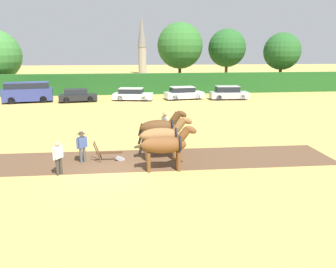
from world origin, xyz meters
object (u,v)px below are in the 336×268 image
draft_horse_lead_left (166,145)px  farmer_onlooker_left (58,156)px  parked_car_left (77,96)px  draft_horse_trail_left (161,128)px  parked_van (28,92)px  church_spire (142,43)px  parked_car_center (183,93)px  plow (112,155)px  farmer_beside_team (165,124)px  farmer_at_plow (82,145)px  tree_center (282,51)px  parked_car_center_right (228,93)px  parked_car_center_left (133,94)px  draft_horse_lead_right (163,136)px  tree_left (180,46)px  tree_center_left (227,48)px

draft_horse_lead_left → farmer_onlooker_left: 4.94m
parked_car_left → draft_horse_lead_left: bearing=-80.6°
draft_horse_trail_left → parked_van: draft_horse_trail_left is taller
church_spire → parked_car_center: church_spire is taller
plow → farmer_beside_team: (3.17, 3.71, 0.75)m
farmer_at_plow → farmer_beside_team: bearing=86.0°
farmer_at_plow → parked_van: 22.87m
plow → tree_center: bearing=53.7°
parked_car_left → parked_car_center_right: size_ratio=0.97×
parked_car_center_left → farmer_onlooker_left: bearing=-88.6°
draft_horse_lead_right → parked_car_center_left: draft_horse_lead_right is taller
draft_horse_trail_left → parked_van: 23.40m
parked_car_left → parked_car_center: size_ratio=0.92×
parked_car_left → draft_horse_lead_right: bearing=-79.2°
parked_car_left → plow: bearing=-85.8°
church_spire → farmer_beside_team: 63.85m
farmer_beside_team → parked_car_center_right: farmer_beside_team is taller
church_spire → parked_car_left: (-9.42, -46.26, -6.75)m
tree_center → draft_horse_lead_left: bearing=-123.0°
farmer_at_plow → parked_car_center_left: farmer_at_plow is taller
farmer_beside_team → draft_horse_trail_left: bearing=-127.0°
plow → parked_car_center_left: parked_car_center_left is taller
parked_car_left → farmer_beside_team: bearing=-74.0°
tree_left → farmer_beside_team: (-5.33, -27.64, -5.14)m
farmer_at_plow → parked_car_center_right: bearing=102.9°
parked_car_center → parked_car_center_right: bearing=-17.7°
draft_horse_lead_left → draft_horse_trail_left: 3.18m
draft_horse_trail_left → parked_car_center_right: draft_horse_trail_left is taller
parked_car_left → parked_car_center_left: size_ratio=0.92×
tree_center → plow: (-23.26, -30.12, -5.12)m
tree_center → draft_horse_lead_left: 38.13m
draft_horse_lead_left → draft_horse_lead_right: draft_horse_lead_right is taller
tree_center → plow: size_ratio=5.12×
tree_left → draft_horse_trail_left: tree_left is taller
draft_horse_trail_left → parked_car_center_right: 21.51m
plow → parked_car_center: 22.61m
parked_van → plow: bearing=-75.0°
tree_center_left → draft_horse_lead_right: bearing=-112.0°
draft_horse_lead_left → farmer_beside_team: draft_horse_lead_left is taller
tree_left → parked_car_center: bearing=-96.5°
parked_van → parked_car_center: (17.35, 0.18, -0.42)m
parked_car_center_right → parked_car_center_left: bearing=179.8°
tree_center_left → parked_van: tree_center_left is taller
draft_horse_lead_left → parked_van: 26.09m
tree_center → parked_car_center: (-15.89, -8.75, -4.71)m
plow → farmer_beside_team: size_ratio=0.88×
tree_left → farmer_beside_team: size_ratio=5.26×
parked_van → tree_center: bearing=4.8°
draft_horse_lead_right → parked_car_center: draft_horse_lead_right is taller
plow → farmer_onlooker_left: (-2.32, -1.66, 0.58)m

